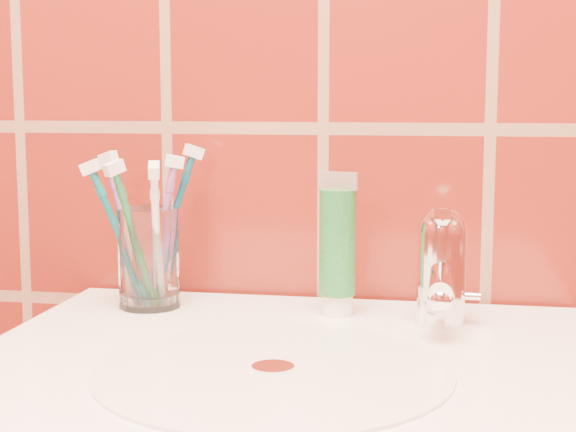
# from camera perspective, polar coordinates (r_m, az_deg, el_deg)

# --- Properties ---
(glass_tumbler) EXTENTS (0.08, 0.08, 0.11)m
(glass_tumbler) POSITION_cam_1_polar(r_m,az_deg,el_deg) (0.97, -8.96, -2.68)
(glass_tumbler) COLOR white
(glass_tumbler) RESTS_ON pedestal_sink
(toothpaste_tube) EXTENTS (0.04, 0.04, 0.15)m
(toothpaste_tube) POSITION_cam_1_polar(r_m,az_deg,el_deg) (0.92, 3.23, -2.12)
(toothpaste_tube) COLOR white
(toothpaste_tube) RESTS_ON pedestal_sink
(faucet) EXTENTS (0.05, 0.11, 0.12)m
(faucet) POSITION_cam_1_polar(r_m,az_deg,el_deg) (0.89, 9.90, -2.99)
(faucet) COLOR white
(faucet) RESTS_ON pedestal_sink
(toothbrush_0) EXTENTS (0.11, 0.10, 0.17)m
(toothbrush_0) POSITION_cam_1_polar(r_m,az_deg,el_deg) (0.96, -10.81, -1.28)
(toothbrush_0) COLOR #0C6169
(toothbrush_0) RESTS_ON glass_tumbler
(toothbrush_1) EXTENTS (0.13, 0.12, 0.19)m
(toothbrush_1) POSITION_cam_1_polar(r_m,az_deg,el_deg) (0.98, -7.59, -0.62)
(toothbrush_1) COLOR navy
(toothbrush_1) RESTS_ON glass_tumbler
(toothbrush_2) EXTENTS (0.11, 0.12, 0.18)m
(toothbrush_2) POSITION_cam_1_polar(r_m,az_deg,el_deg) (0.94, -9.86, -1.36)
(toothbrush_2) COLOR #1B6738
(toothbrush_2) RESTS_ON glass_tumbler
(toothbrush_3) EXTENTS (0.12, 0.10, 0.18)m
(toothbrush_3) POSITION_cam_1_polar(r_m,az_deg,el_deg) (0.97, -10.42, -0.93)
(toothbrush_3) COLOR #714697
(toothbrush_3) RESTS_ON glass_tumbler
(toothbrush_4) EXTENTS (0.07, 0.13, 0.18)m
(toothbrush_4) POSITION_cam_1_polar(r_m,az_deg,el_deg) (0.94, -8.51, -1.43)
(toothbrush_4) COLOR white
(toothbrush_4) RESTS_ON glass_tumbler
(toothbrush_5) EXTENTS (0.08, 0.07, 0.17)m
(toothbrush_5) POSITION_cam_1_polar(r_m,az_deg,el_deg) (0.97, -8.12, -0.97)
(toothbrush_5) COLOR #8C489A
(toothbrush_5) RESTS_ON glass_tumbler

